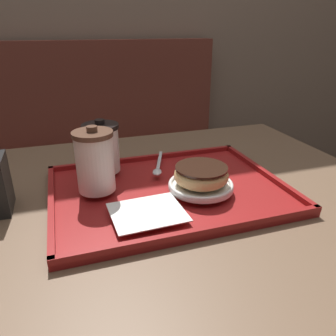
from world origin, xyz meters
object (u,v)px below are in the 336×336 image
Objects in this scene: coffee_cup_rear at (102,148)px; donut_chocolate_glazed at (201,174)px; spoon at (158,168)px; coffee_cup_front at (95,161)px.

donut_chocolate_glazed is (0.19, -0.16, -0.03)m from coffee_cup_rear.
coffee_cup_rear reaches higher than spoon.
spoon is (0.13, -0.04, -0.06)m from coffee_cup_rear.
coffee_cup_front is at bearing -48.16° from spoon.
spoon is at bearing -17.10° from coffee_cup_rear.
spoon is at bearing 116.27° from donut_chocolate_glazed.
coffee_cup_rear is 0.15m from spoon.
coffee_cup_front is 0.91× the size of spoon.
donut_chocolate_glazed is 0.76× the size of spoon.
coffee_cup_front is 0.10m from coffee_cup_rear.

